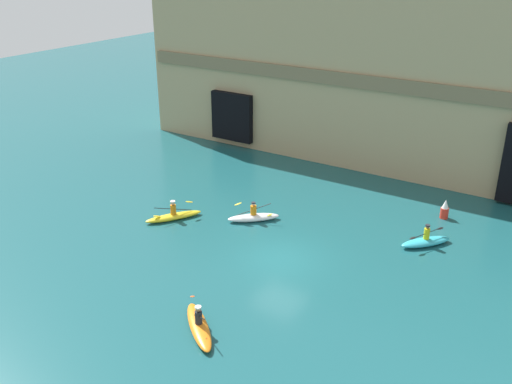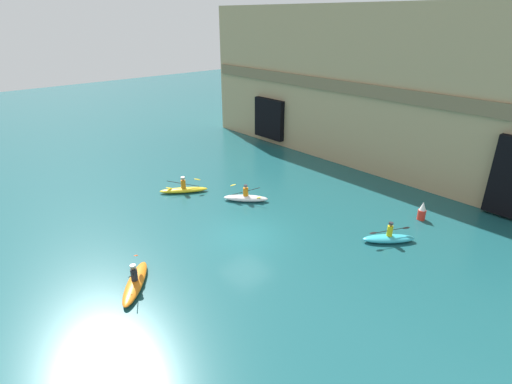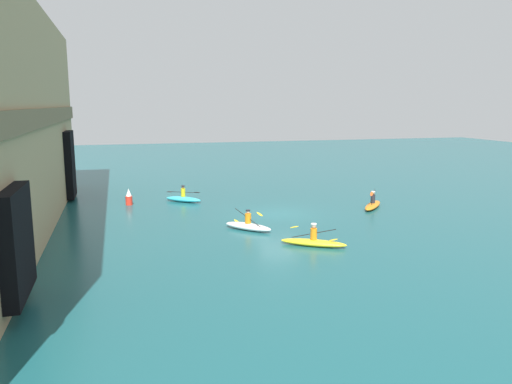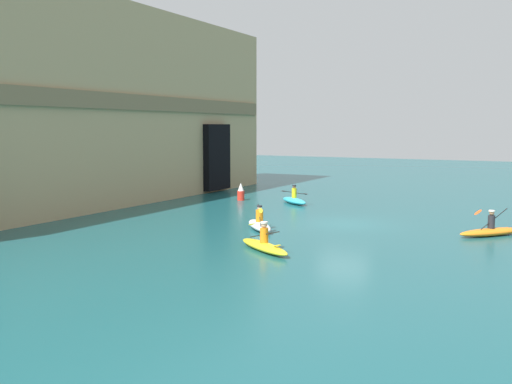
% 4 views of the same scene
% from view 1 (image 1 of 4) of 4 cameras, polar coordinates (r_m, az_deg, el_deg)
% --- Properties ---
extents(ground_plane, '(120.00, 120.00, 0.00)m').
position_cam_1_polar(ground_plane, '(28.38, 2.40, -6.67)').
color(ground_plane, '#195156').
extents(cliff_bluff, '(34.79, 7.87, 11.98)m').
position_cam_1_polar(cliff_bluff, '(41.50, 12.24, 11.43)').
color(cliff_bluff, tan).
rests_on(cliff_bluff, ground).
extents(kayak_white, '(2.64, 2.50, 1.14)m').
position_cam_1_polar(kayak_white, '(31.99, -0.25, -2.49)').
color(kayak_white, white).
rests_on(kayak_white, ground).
extents(kayak_orange, '(2.98, 2.70, 1.21)m').
position_cam_1_polar(kayak_orange, '(23.59, -5.73, -13.15)').
color(kayak_orange, orange).
rests_on(kayak_orange, ground).
extents(kayak_yellow, '(2.31, 3.08, 1.13)m').
position_cam_1_polar(kayak_yellow, '(32.49, -8.24, -2.36)').
color(kayak_yellow, yellow).
rests_on(kayak_yellow, ground).
extents(kayak_cyan, '(2.37, 2.66, 1.17)m').
position_cam_1_polar(kayak_cyan, '(30.72, 16.61, -4.73)').
color(kayak_cyan, '#33B2C6').
rests_on(kayak_cyan, ground).
extents(marker_buoy, '(0.46, 0.46, 1.14)m').
position_cam_1_polar(marker_buoy, '(33.91, 18.36, -1.68)').
color(marker_buoy, red).
rests_on(marker_buoy, ground).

